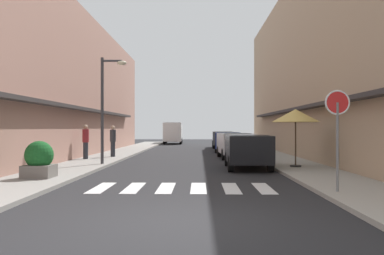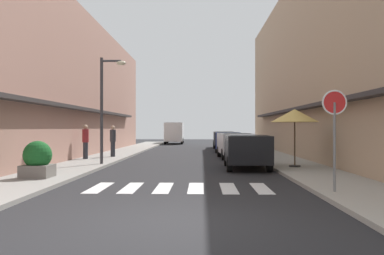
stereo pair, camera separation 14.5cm
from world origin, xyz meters
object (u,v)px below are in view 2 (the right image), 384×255
object	(u,v)px
parked_car_mid	(235,143)
pedestrian_walking_near	(113,140)
pedestrian_walking_far	(85,141)
planter_corner	(37,160)
delivery_van	(174,131)
round_street_sign	(334,114)
parked_car_far	(228,139)
cafe_umbrella	(295,116)
street_lamp	(106,98)
parked_car_distant	(223,138)
parked_car_near	(246,148)

from	to	relation	value
parked_car_mid	pedestrian_walking_near	distance (m)	7.04
parked_car_mid	pedestrian_walking_far	xyz separation A→B (m)	(-8.11, -2.08, 0.17)
parked_car_mid	pedestrian_walking_far	distance (m)	8.38
planter_corner	pedestrian_walking_far	size ratio (longest dim) A/B	0.67
delivery_van	pedestrian_walking_far	world-z (taller)	delivery_van
parked_car_mid	round_street_sign	world-z (taller)	round_street_sign
parked_car_far	delivery_van	size ratio (longest dim) A/B	0.81
cafe_umbrella	planter_corner	world-z (taller)	cafe_umbrella
street_lamp	parked_car_mid	bearing A→B (deg)	38.21
parked_car_distant	delivery_van	world-z (taller)	delivery_van
parked_car_far	street_lamp	size ratio (longest dim) A/B	0.90
parked_car_distant	planter_corner	world-z (taller)	parked_car_distant
parked_car_far	delivery_van	world-z (taller)	delivery_van
parked_car_near	cafe_umbrella	xyz separation A→B (m)	(2.02, -0.17, 1.35)
delivery_van	round_street_sign	world-z (taller)	round_street_sign
parked_car_far	planter_corner	distance (m)	18.07
street_lamp	cafe_umbrella	world-z (taller)	street_lamp
cafe_umbrella	pedestrian_walking_near	distance (m)	10.86
parked_car_mid	delivery_van	size ratio (longest dim) A/B	0.76
parked_car_mid	parked_car_distant	world-z (taller)	same
planter_corner	parked_car_mid	bearing A→B (deg)	54.12
delivery_van	planter_corner	distance (m)	32.30
parked_car_far	pedestrian_walking_far	bearing A→B (deg)	-134.08
parked_car_far	round_street_sign	distance (m)	19.40
parked_car_near	street_lamp	bearing A→B (deg)	170.41
parked_car_mid	planter_corner	distance (m)	12.60
parked_car_far	planter_corner	world-z (taller)	parked_car_far
planter_corner	street_lamp	bearing A→B (deg)	78.62
parked_car_distant	delivery_van	xyz separation A→B (m)	(-4.99, 9.75, 0.48)
parked_car_distant	pedestrian_walking_near	world-z (taller)	pedestrian_walking_near
pedestrian_walking_far	street_lamp	bearing A→B (deg)	80.94
parked_car_near	round_street_sign	distance (m)	7.22
delivery_van	round_street_sign	size ratio (longest dim) A/B	2.07
planter_corner	parked_car_far	bearing A→B (deg)	65.89
parked_car_mid	parked_car_near	bearing A→B (deg)	-90.00
parked_car_far	parked_car_distant	world-z (taller)	same
round_street_sign	pedestrian_walking_far	size ratio (longest dim) A/B	1.44
parked_car_distant	pedestrian_walking_far	size ratio (longest dim) A/B	2.42
parked_car_far	parked_car_distant	size ratio (longest dim) A/B	1.00
delivery_van	street_lamp	size ratio (longest dim) A/B	1.11
parked_car_distant	round_street_sign	bearing A→B (deg)	-86.61
planter_corner	pedestrian_walking_near	xyz separation A→B (m)	(0.35, 9.86, 0.36)
parked_car_distant	round_street_sign	xyz separation A→B (m)	(1.50, -25.25, 1.21)
cafe_umbrella	delivery_van	bearing A→B (deg)	103.96
parked_car_distant	street_lamp	xyz separation A→B (m)	(-6.33, -17.23, 2.21)
parked_car_near	round_street_sign	size ratio (longest dim) A/B	1.50
delivery_van	cafe_umbrella	distance (m)	29.09
pedestrian_walking_near	parked_car_near	bearing A→B (deg)	78.37
parked_car_mid	cafe_umbrella	world-z (taller)	cafe_umbrella
parked_car_far	parked_car_distant	xyz separation A→B (m)	(0.00, 5.95, 0.00)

